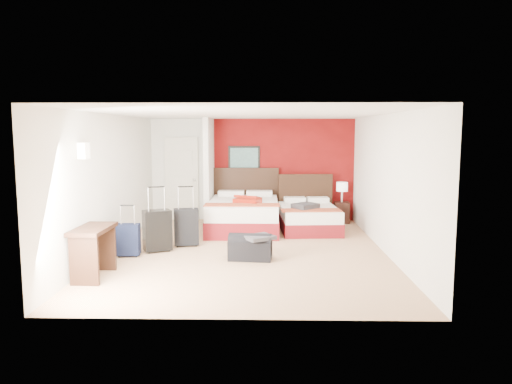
{
  "coord_description": "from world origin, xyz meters",
  "views": [
    {
      "loc": [
        0.36,
        -8.64,
        2.18
      ],
      "look_at": [
        0.14,
        0.8,
        1.0
      ],
      "focal_mm": 33.82,
      "sensor_mm": 36.0,
      "label": 1
    }
  ],
  "objects_px": {
    "table_lamp": "(342,192)",
    "desk": "(94,252)",
    "bed_left": "(244,215)",
    "suitcase_black": "(157,232)",
    "suitcase_navy": "(128,241)",
    "nightstand": "(342,212)",
    "suitcase_charcoal": "(186,228)",
    "bed_right": "(309,219)",
    "duffel_bag": "(250,249)",
    "red_suitcase_open": "(248,199)"
  },
  "relations": [
    {
      "from": "suitcase_charcoal",
      "to": "bed_left",
      "type": "bearing_deg",
      "value": 44.74
    },
    {
      "from": "nightstand",
      "to": "suitcase_charcoal",
      "type": "distance_m",
      "value": 4.16
    },
    {
      "from": "nightstand",
      "to": "suitcase_charcoal",
      "type": "bearing_deg",
      "value": -141.06
    },
    {
      "from": "red_suitcase_open",
      "to": "table_lamp",
      "type": "distance_m",
      "value": 2.46
    },
    {
      "from": "suitcase_black",
      "to": "bed_right",
      "type": "bearing_deg",
      "value": 8.13
    },
    {
      "from": "bed_left",
      "to": "nightstand",
      "type": "height_order",
      "value": "bed_left"
    },
    {
      "from": "bed_left",
      "to": "suitcase_navy",
      "type": "relative_size",
      "value": 4.03
    },
    {
      "from": "suitcase_black",
      "to": "suitcase_navy",
      "type": "relative_size",
      "value": 1.35
    },
    {
      "from": "table_lamp",
      "to": "desk",
      "type": "bearing_deg",
      "value": -134.17
    },
    {
      "from": "duffel_bag",
      "to": "desk",
      "type": "xyz_separation_m",
      "value": [
        -2.31,
        -1.08,
        0.2
      ]
    },
    {
      "from": "suitcase_black",
      "to": "duffel_bag",
      "type": "height_order",
      "value": "suitcase_black"
    },
    {
      "from": "bed_right",
      "to": "desk",
      "type": "height_order",
      "value": "desk"
    },
    {
      "from": "table_lamp",
      "to": "bed_right",
      "type": "bearing_deg",
      "value": -133.12
    },
    {
      "from": "desk",
      "to": "suitcase_charcoal",
      "type": "bearing_deg",
      "value": 64.39
    },
    {
      "from": "bed_left",
      "to": "red_suitcase_open",
      "type": "relative_size",
      "value": 2.94
    },
    {
      "from": "red_suitcase_open",
      "to": "suitcase_navy",
      "type": "height_order",
      "value": "red_suitcase_open"
    },
    {
      "from": "bed_right",
      "to": "suitcase_charcoal",
      "type": "distance_m",
      "value": 2.92
    },
    {
      "from": "table_lamp",
      "to": "nightstand",
      "type": "bearing_deg",
      "value": 0.0
    },
    {
      "from": "suitcase_charcoal",
      "to": "duffel_bag",
      "type": "height_order",
      "value": "suitcase_charcoal"
    },
    {
      "from": "bed_right",
      "to": "duffel_bag",
      "type": "height_order",
      "value": "bed_right"
    },
    {
      "from": "bed_left",
      "to": "table_lamp",
      "type": "distance_m",
      "value": 2.54
    },
    {
      "from": "table_lamp",
      "to": "suitcase_black",
      "type": "xyz_separation_m",
      "value": [
        -3.81,
        -2.92,
        -0.37
      ]
    },
    {
      "from": "suitcase_black",
      "to": "duffel_bag",
      "type": "xyz_separation_m",
      "value": [
        1.72,
        -0.53,
        -0.18
      ]
    },
    {
      "from": "nightstand",
      "to": "table_lamp",
      "type": "xyz_separation_m",
      "value": [
        0.0,
        0.0,
        0.49
      ]
    },
    {
      "from": "suitcase_black",
      "to": "suitcase_navy",
      "type": "xyz_separation_m",
      "value": [
        -0.43,
        -0.36,
        -0.09
      ]
    },
    {
      "from": "bed_right",
      "to": "red_suitcase_open",
      "type": "height_order",
      "value": "red_suitcase_open"
    },
    {
      "from": "red_suitcase_open",
      "to": "nightstand",
      "type": "height_order",
      "value": "red_suitcase_open"
    },
    {
      "from": "suitcase_navy",
      "to": "desk",
      "type": "distance_m",
      "value": 1.27
    },
    {
      "from": "suitcase_navy",
      "to": "desk",
      "type": "xyz_separation_m",
      "value": [
        -0.16,
        -1.25,
        0.11
      ]
    },
    {
      "from": "bed_left",
      "to": "suitcase_charcoal",
      "type": "relative_size",
      "value": 3.2
    },
    {
      "from": "bed_left",
      "to": "table_lamp",
      "type": "xyz_separation_m",
      "value": [
        2.33,
        0.94,
        0.41
      ]
    },
    {
      "from": "nightstand",
      "to": "suitcase_black",
      "type": "relative_size",
      "value": 0.68
    },
    {
      "from": "nightstand",
      "to": "bed_right",
      "type": "bearing_deg",
      "value": -130.52
    },
    {
      "from": "desk",
      "to": "red_suitcase_open",
      "type": "bearing_deg",
      "value": 59.38
    },
    {
      "from": "duffel_bag",
      "to": "nightstand",
      "type": "bearing_deg",
      "value": 64.29
    },
    {
      "from": "red_suitcase_open",
      "to": "suitcase_black",
      "type": "bearing_deg",
      "value": -107.37
    },
    {
      "from": "nightstand",
      "to": "red_suitcase_open",
      "type": "bearing_deg",
      "value": -152.32
    },
    {
      "from": "suitcase_navy",
      "to": "red_suitcase_open",
      "type": "bearing_deg",
      "value": 44.7
    },
    {
      "from": "bed_left",
      "to": "duffel_bag",
      "type": "relative_size",
      "value": 3.01
    },
    {
      "from": "bed_left",
      "to": "suitcase_charcoal",
      "type": "height_order",
      "value": "suitcase_charcoal"
    },
    {
      "from": "desk",
      "to": "table_lamp",
      "type": "bearing_deg",
      "value": 47.16
    },
    {
      "from": "bed_left",
      "to": "red_suitcase_open",
      "type": "distance_m",
      "value": 0.4
    },
    {
      "from": "bed_left",
      "to": "bed_right",
      "type": "xyz_separation_m",
      "value": [
        1.45,
        0.01,
        -0.07
      ]
    },
    {
      "from": "duffel_bag",
      "to": "bed_left",
      "type": "bearing_deg",
      "value": 100.9
    },
    {
      "from": "table_lamp",
      "to": "duffel_bag",
      "type": "relative_size",
      "value": 0.65
    },
    {
      "from": "suitcase_navy",
      "to": "duffel_bag",
      "type": "bearing_deg",
      "value": -7.7
    },
    {
      "from": "nightstand",
      "to": "suitcase_charcoal",
      "type": "xyz_separation_m",
      "value": [
        -3.35,
        -2.47,
        0.09
      ]
    },
    {
      "from": "table_lamp",
      "to": "desk",
      "type": "height_order",
      "value": "table_lamp"
    },
    {
      "from": "bed_right",
      "to": "suitcase_charcoal",
      "type": "xyz_separation_m",
      "value": [
        -2.48,
        -1.53,
        0.08
      ]
    },
    {
      "from": "table_lamp",
      "to": "desk",
      "type": "relative_size",
      "value": 0.52
    }
  ]
}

